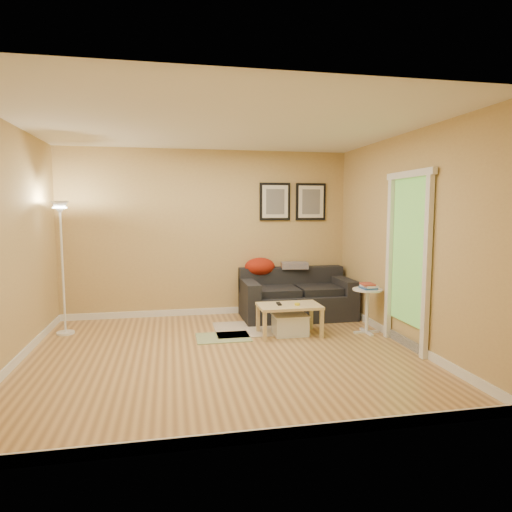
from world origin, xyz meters
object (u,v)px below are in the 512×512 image
object	(u,v)px
storage_bin	(290,325)
side_table	(367,311)
sofa	(297,294)
floor_lamp	(63,272)
coffee_table	(289,320)
book_stack	(368,286)

from	to	relation	value
storage_bin	side_table	size ratio (longest dim) A/B	0.75
sofa	floor_lamp	world-z (taller)	floor_lamp
coffee_table	side_table	distance (m)	1.07
sofa	storage_bin	size ratio (longest dim) A/B	3.69
sofa	book_stack	size ratio (longest dim) A/B	7.21
book_stack	floor_lamp	xyz separation A→B (m)	(-4.03, 0.73, 0.20)
sofa	floor_lamp	distance (m)	3.37
side_table	book_stack	world-z (taller)	book_stack
sofa	storage_bin	distance (m)	1.01
coffee_table	book_stack	xyz separation A→B (m)	(1.07, -0.11, 0.44)
coffee_table	side_table	bearing A→B (deg)	-17.58
side_table	book_stack	bearing A→B (deg)	16.81
storage_bin	book_stack	bearing A→B (deg)	-5.47
storage_bin	book_stack	size ratio (longest dim) A/B	1.95
sofa	floor_lamp	xyz separation A→B (m)	(-3.33, -0.28, 0.47)
side_table	sofa	bearing A→B (deg)	124.21
coffee_table	floor_lamp	distance (m)	3.09
coffee_table	side_table	xyz separation A→B (m)	(1.06, -0.11, 0.10)
coffee_table	storage_bin	bearing A→B (deg)	-27.70
storage_bin	coffee_table	bearing A→B (deg)	164.05
sofa	coffee_table	xyz separation A→B (m)	(-0.37, -0.91, -0.17)
coffee_table	book_stack	bearing A→B (deg)	-17.36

